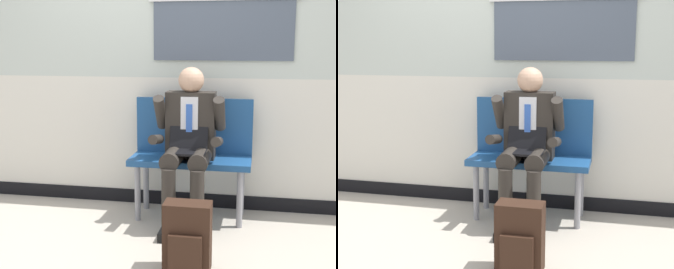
% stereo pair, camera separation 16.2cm
% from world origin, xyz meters
% --- Properties ---
extents(ground_plane, '(18.00, 18.00, 0.00)m').
position_xyz_m(ground_plane, '(0.00, 0.00, 0.00)').
color(ground_plane, '#B2A899').
extents(station_wall, '(5.84, 0.16, 2.68)m').
position_xyz_m(station_wall, '(0.01, 0.67, 1.34)').
color(station_wall, beige).
rests_on(station_wall, ground).
extents(bench_with_person, '(1.00, 0.42, 1.00)m').
position_xyz_m(bench_with_person, '(0.31, 0.40, 0.58)').
color(bench_with_person, navy).
rests_on(bench_with_person, ground).
extents(person_seated, '(0.57, 0.70, 1.27)m').
position_xyz_m(person_seated, '(0.31, 0.20, 0.69)').
color(person_seated, '#2D2823').
rests_on(person_seated, ground).
extents(backpack, '(0.31, 0.21, 0.46)m').
position_xyz_m(backpack, '(0.43, -0.64, 0.22)').
color(backpack, '#331E14').
rests_on(backpack, ground).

